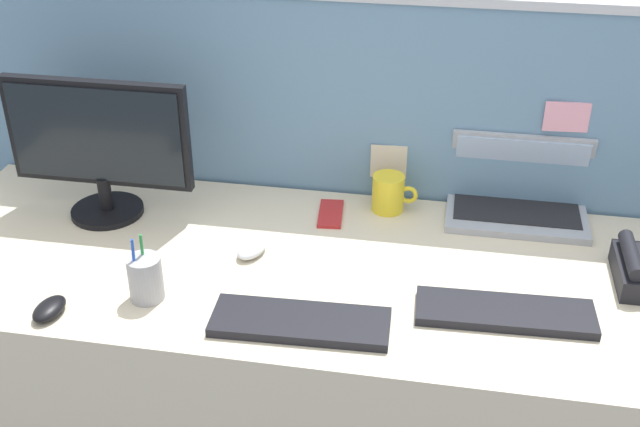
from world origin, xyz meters
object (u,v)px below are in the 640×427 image
at_px(keyboard_main, 300,322).
at_px(keyboard_spare, 505,313).
at_px(laptop, 518,194).
at_px(coffee_mug, 389,193).
at_px(computer_mouse_right_hand, 252,249).
at_px(pen_cup, 145,278).
at_px(desktop_monitor, 99,143).
at_px(computer_mouse_left_hand, 49,309).
at_px(cell_phone_red_case, 331,214).

xyz_separation_m(keyboard_main, keyboard_spare, (0.45, 0.12, 0.00)).
xyz_separation_m(laptop, keyboard_main, (-0.49, -0.61, -0.05)).
bearing_deg(keyboard_main, coffee_mug, 73.70).
xyz_separation_m(keyboard_main, coffee_mug, (0.14, 0.56, 0.04)).
bearing_deg(keyboard_spare, computer_mouse_right_hand, 164.31).
distance_m(laptop, pen_cup, 1.03).
xyz_separation_m(desktop_monitor, pen_cup, (0.25, -0.37, -0.16)).
bearing_deg(keyboard_spare, keyboard_main, -167.72).
bearing_deg(computer_mouse_right_hand, computer_mouse_left_hand, -122.61).
bearing_deg(laptop, pen_cup, -146.82).
distance_m(pen_cup, cell_phone_red_case, 0.58).
height_order(laptop, coffee_mug, laptop).
height_order(desktop_monitor, computer_mouse_left_hand, desktop_monitor).
bearing_deg(computer_mouse_right_hand, laptop, 44.37).
relative_size(laptop, computer_mouse_left_hand, 3.78).
relative_size(keyboard_spare, pen_cup, 2.43).
relative_size(computer_mouse_right_hand, cell_phone_red_case, 0.68).
distance_m(keyboard_main, cell_phone_red_case, 0.50).
xyz_separation_m(desktop_monitor, computer_mouse_left_hand, (0.06, -0.47, -0.20)).
distance_m(keyboard_main, pen_cup, 0.38).
bearing_deg(coffee_mug, cell_phone_red_case, -158.81).
relative_size(desktop_monitor, computer_mouse_right_hand, 5.01).
distance_m(keyboard_main, computer_mouse_left_hand, 0.57).
relative_size(computer_mouse_left_hand, pen_cup, 0.61).
bearing_deg(cell_phone_red_case, keyboard_spare, -44.83).
xyz_separation_m(computer_mouse_left_hand, coffee_mug, (0.71, 0.62, 0.04)).
bearing_deg(computer_mouse_left_hand, keyboard_main, 12.21).
bearing_deg(keyboard_spare, computer_mouse_left_hand, -172.49).
bearing_deg(coffee_mug, computer_mouse_left_hand, -138.93).
distance_m(laptop, computer_mouse_left_hand, 1.25).
bearing_deg(desktop_monitor, computer_mouse_right_hand, -17.48).
relative_size(keyboard_spare, computer_mouse_right_hand, 4.01).
bearing_deg(cell_phone_red_case, computer_mouse_right_hand, -130.93).
bearing_deg(desktop_monitor, pen_cup, -55.33).
height_order(computer_mouse_right_hand, coffee_mug, coffee_mug).
height_order(pen_cup, coffee_mug, pen_cup).
height_order(keyboard_main, computer_mouse_left_hand, computer_mouse_left_hand).
relative_size(desktop_monitor, keyboard_main, 1.26).
relative_size(pen_cup, cell_phone_red_case, 1.12).
relative_size(laptop, cell_phone_red_case, 2.56).
xyz_separation_m(desktop_monitor, keyboard_spare, (1.08, -0.29, -0.20)).
xyz_separation_m(keyboard_main, computer_mouse_left_hand, (-0.57, -0.06, 0.01)).
xyz_separation_m(laptop, computer_mouse_left_hand, (-1.06, -0.66, -0.04)).
height_order(keyboard_spare, cell_phone_red_case, keyboard_spare).
distance_m(laptop, keyboard_spare, 0.49).
distance_m(keyboard_spare, pen_cup, 0.83).
xyz_separation_m(keyboard_main, pen_cup, (-0.37, 0.04, 0.04)).
relative_size(computer_mouse_left_hand, coffee_mug, 0.79).
bearing_deg(coffee_mug, computer_mouse_right_hand, -137.57).
relative_size(keyboard_spare, cell_phone_red_case, 2.71).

